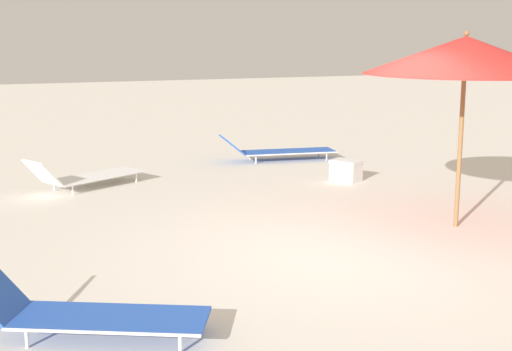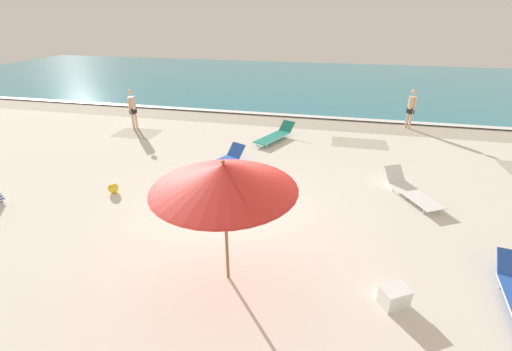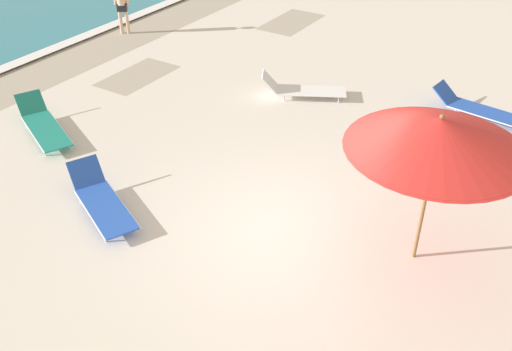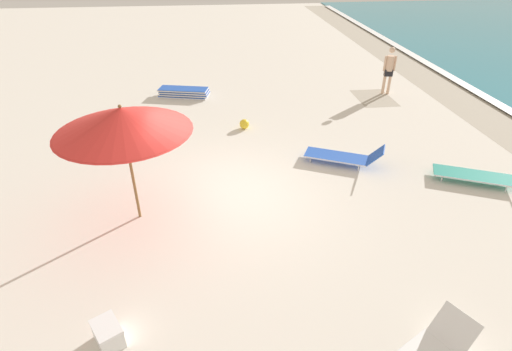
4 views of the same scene
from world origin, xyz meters
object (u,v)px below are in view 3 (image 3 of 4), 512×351
sun_lounger_under_umbrella (302,89)px  beachgoer_wading_adult (121,1)px  sun_lounger_beside_umbrella (101,200)px  cooler_box (470,159)px  sun_lounger_near_water_right (482,109)px  sun_lounger_near_water_left (43,125)px  beach_umbrella (438,134)px

sun_lounger_under_umbrella → beachgoer_wading_adult: (1.01, 6.81, 0.78)m
sun_lounger_beside_umbrella → sun_lounger_under_umbrella: bearing=17.7°
sun_lounger_beside_umbrella → cooler_box: sun_lounger_beside_umbrella is taller
beachgoer_wading_adult → sun_lounger_beside_umbrella: bearing=97.9°
cooler_box → sun_lounger_near_water_right: bearing=158.0°
beachgoer_wading_adult → cooler_box: beachgoer_wading_adult is taller
sun_lounger_near_water_right → sun_lounger_near_water_left: bearing=134.2°
sun_lounger_under_umbrella → beachgoer_wading_adult: beachgoer_wading_adult is taller
sun_lounger_near_water_left → cooler_box: 9.00m
sun_lounger_under_umbrella → sun_lounger_near_water_left: (-4.62, 3.91, -0.01)m
sun_lounger_beside_umbrella → cooler_box: size_ratio=3.42×
sun_lounger_under_umbrella → sun_lounger_beside_umbrella: sun_lounger_under_umbrella is taller
sun_lounger_under_umbrella → sun_lounger_beside_umbrella: bearing=143.8°
sun_lounger_under_umbrella → cooler_box: sun_lounger_under_umbrella is taller
sun_lounger_beside_umbrella → beachgoer_wading_adult: 9.23m
beach_umbrella → cooler_box: 3.78m
beach_umbrella → beachgoer_wading_adult: (5.17, 11.12, -1.26)m
cooler_box → sun_lounger_near_water_left: bearing=-97.2°
sun_lounger_beside_umbrella → beach_umbrella: bearing=-45.2°
beach_umbrella → sun_lounger_near_water_left: (-0.46, 8.22, -2.05)m
sun_lounger_beside_umbrella → sun_lounger_near_water_right: bearing=-8.1°
sun_lounger_near_water_right → cooler_box: size_ratio=3.89×
sun_lounger_near_water_right → cooler_box: 2.29m
beach_umbrella → sun_lounger_under_umbrella: 6.33m
beach_umbrella → sun_lounger_near_water_right: beach_umbrella is taller
beachgoer_wading_adult → beach_umbrella: bearing=122.2°
sun_lounger_under_umbrella → cooler_box: size_ratio=3.42×
cooler_box → sun_lounger_under_umbrella: bearing=-134.0°
beach_umbrella → cooler_box: size_ratio=4.32×
beachgoer_wading_adult → cooler_box: (-2.01, -11.15, -0.81)m
sun_lounger_near_water_right → beachgoer_wading_adult: bearing=98.9°
sun_lounger_beside_umbrella → sun_lounger_near_water_left: (1.34, 3.10, -0.01)m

